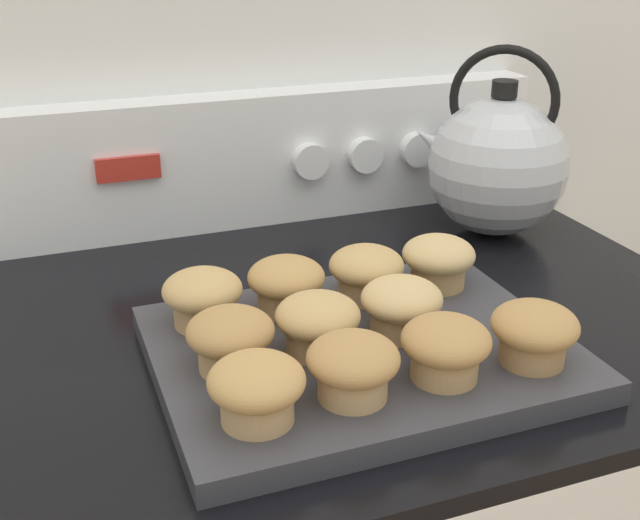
# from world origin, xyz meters

# --- Properties ---
(control_panel) EXTENTS (0.77, 0.07, 0.17)m
(control_panel) POSITION_xyz_m (0.00, 0.61, 1.00)
(control_panel) COLOR white
(control_panel) RESTS_ON stove_range
(muffin_pan) EXTENTS (0.37, 0.29, 0.02)m
(muffin_pan) POSITION_xyz_m (-0.02, 0.21, 0.92)
(muffin_pan) COLOR #38383D
(muffin_pan) RESTS_ON stove_range
(muffin_r0_c0) EXTENTS (0.08, 0.08, 0.05)m
(muffin_r0_c0) POSITION_xyz_m (-0.15, 0.13, 0.96)
(muffin_r0_c0) COLOR tan
(muffin_r0_c0) RESTS_ON muffin_pan
(muffin_r0_c1) EXTENTS (0.08, 0.08, 0.05)m
(muffin_r0_c1) POSITION_xyz_m (-0.07, 0.13, 0.96)
(muffin_r0_c1) COLOR tan
(muffin_r0_c1) RESTS_ON muffin_pan
(muffin_r0_c2) EXTENTS (0.08, 0.08, 0.05)m
(muffin_r0_c2) POSITION_xyz_m (0.02, 0.13, 0.96)
(muffin_r0_c2) COLOR tan
(muffin_r0_c2) RESTS_ON muffin_pan
(muffin_r0_c3) EXTENTS (0.08, 0.08, 0.05)m
(muffin_r0_c3) POSITION_xyz_m (0.10, 0.13, 0.96)
(muffin_r0_c3) COLOR #A37A4C
(muffin_r0_c3) RESTS_ON muffin_pan
(muffin_r1_c0) EXTENTS (0.08, 0.08, 0.05)m
(muffin_r1_c0) POSITION_xyz_m (-0.15, 0.21, 0.96)
(muffin_r1_c0) COLOR tan
(muffin_r1_c0) RESTS_ON muffin_pan
(muffin_r1_c1) EXTENTS (0.08, 0.08, 0.05)m
(muffin_r1_c1) POSITION_xyz_m (-0.07, 0.21, 0.96)
(muffin_r1_c1) COLOR tan
(muffin_r1_c1) RESTS_ON muffin_pan
(muffin_r1_c2) EXTENTS (0.08, 0.08, 0.05)m
(muffin_r1_c2) POSITION_xyz_m (0.02, 0.22, 0.96)
(muffin_r1_c2) COLOR tan
(muffin_r1_c2) RESTS_ON muffin_pan
(muffin_r2_c0) EXTENTS (0.08, 0.08, 0.05)m
(muffin_r2_c0) POSITION_xyz_m (-0.15, 0.30, 0.96)
(muffin_r2_c0) COLOR tan
(muffin_r2_c0) RESTS_ON muffin_pan
(muffin_r2_c1) EXTENTS (0.08, 0.08, 0.05)m
(muffin_r2_c1) POSITION_xyz_m (-0.07, 0.30, 0.96)
(muffin_r2_c1) COLOR tan
(muffin_r2_c1) RESTS_ON muffin_pan
(muffin_r2_c2) EXTENTS (0.08, 0.08, 0.05)m
(muffin_r2_c2) POSITION_xyz_m (0.02, 0.30, 0.96)
(muffin_r2_c2) COLOR tan
(muffin_r2_c2) RESTS_ON muffin_pan
(muffin_r2_c3) EXTENTS (0.08, 0.08, 0.05)m
(muffin_r2_c3) POSITION_xyz_m (0.10, 0.30, 0.96)
(muffin_r2_c3) COLOR tan
(muffin_r2_c3) RESTS_ON muffin_pan
(tea_kettle) EXTENTS (0.19, 0.18, 0.24)m
(tea_kettle) POSITION_xyz_m (0.26, 0.46, 1.00)
(tea_kettle) COLOR silver
(tea_kettle) RESTS_ON stove_range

